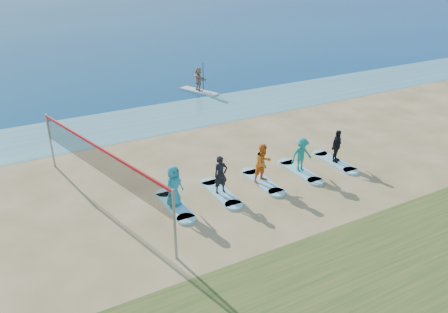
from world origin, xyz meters
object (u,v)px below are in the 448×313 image
surfboard_0 (175,206)px  student_3 (302,155)px  surfboard_4 (335,162)px  student_4 (337,146)px  paddleboarder (199,79)px  paddleboard (199,91)px  volleyball_net (99,160)px  student_0 (174,186)px  surfboard_3 (300,171)px  surfboard_2 (262,182)px  student_2 (263,163)px  student_1 (221,175)px  surfboard_1 (221,193)px

surfboard_0 → student_3: (5.97, 0.00, 0.81)m
surfboard_4 → student_4: 0.80m
paddleboarder → paddleboard: bearing=-0.0°
paddleboard → paddleboarder: paddleboarder is taller
volleyball_net → student_0: size_ratio=5.42×
student_3 → surfboard_3: bearing=0.0°
volleyball_net → surfboard_0: bearing=-32.4°
paddleboard → surfboard_0: paddleboard is taller
surfboard_3 → student_0: bearing=180.0°
surfboard_2 → student_0: bearing=180.0°
student_2 → surfboard_4: bearing=-7.9°
volleyball_net → student_4: volleyball_net is taller
paddleboard → surfboard_4: paddleboard is taller
surfboard_2 → student_4: size_ratio=1.45×
student_0 → student_1: bearing=-24.4°
paddleboarder → student_2: student_2 is taller
paddleboarder → surfboard_4: bearing=-179.5°
paddleboard → surfboard_4: size_ratio=1.36×
student_1 → student_3: 3.98m
student_1 → surfboard_3: student_1 is taller
surfboard_2 → surfboard_0: bearing=180.0°
surfboard_3 → surfboard_1: bearing=180.0°
surfboard_1 → surfboard_3: 3.98m
volleyball_net → student_3: 8.45m
surfboard_1 → student_2: size_ratio=1.32×
student_3 → paddleboarder: bearing=88.3°
paddleboard → surfboard_3: (-1.40, -13.17, -0.01)m
paddleboarder → surfboard_0: 15.12m
surfboard_2 → student_4: student_4 is taller
surfboard_1 → surfboard_4: 5.97m
student_4 → student_0: bearing=156.2°
surfboard_1 → student_2: bearing=0.0°
paddleboard → student_0: size_ratio=1.85×
surfboard_3 → surfboard_4: bearing=0.0°
paddleboarder → student_2: (-3.39, -13.17, -0.01)m
paddleboarder → student_0: 15.09m
student_1 → student_3: size_ratio=1.02×
student_3 → surfboard_4: bearing=4.4°
student_0 → surfboard_1: bearing=-24.4°
surfboard_3 → student_4: (1.99, 0.00, 0.80)m
student_0 → surfboard_1: (1.99, 0.00, -0.86)m
surfboard_0 → student_4: size_ratio=1.45×
paddleboarder → student_0: (-7.37, -13.17, -0.03)m
volleyball_net → paddleboard: (9.66, 11.72, -1.84)m
surfboard_1 → student_1: (0.00, 0.00, 0.83)m
student_3 → student_0: bearing=-175.6°
student_4 → surfboard_4: bearing=0.0°
surfboard_2 → paddleboarder: bearing=75.6°
volleyball_net → surfboard_1: volleyball_net is taller
volleyball_net → student_4: 10.40m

